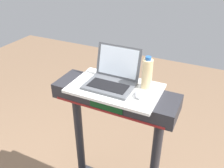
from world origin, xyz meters
TOP-DOWN VIEW (x-y plane):
  - desk_board at (0.00, 0.70)m, footprint 0.63×0.39m
  - laptop at (-0.04, 0.73)m, footprint 0.33×0.30m
  - computer_mouse at (0.19, 0.66)m, footprint 0.09×0.11m
  - water_bottle at (0.20, 0.79)m, footprint 0.07×0.07m

SIDE VIEW (x-z plane):
  - desk_board at x=0.00m, z-range 1.18..1.20m
  - computer_mouse at x=0.19m, z-range 1.20..1.24m
  - laptop at x=-0.04m, z-range 1.13..1.38m
  - water_bottle at x=0.20m, z-range 1.20..1.43m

